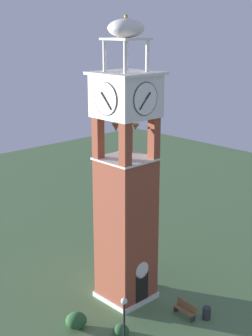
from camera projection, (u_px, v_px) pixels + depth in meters
The scene contains 7 objects.
ground at pixel (126, 296), 33.05m from camera, with size 80.00×80.00×0.00m, color #517547.
clock_tower at pixel (126, 192), 30.94m from camera, with size 3.59×3.59×18.23m.
park_bench at pixel (185, 309), 30.68m from camera, with size 0.54×1.62×0.95m.
lamp_post at pixel (124, 315), 26.60m from camera, with size 0.36×0.36×3.49m.
trash_bin at pixel (207, 313), 30.42m from camera, with size 0.52×0.52×0.80m, color #2D2D33.
shrub_near_entry at pixel (121, 331), 28.68m from camera, with size 0.97×0.97×0.75m, color #28562D.
shrub_left_of_tower at pixel (76, 320), 29.54m from camera, with size 1.29×1.29×0.93m, color #28562D.
Camera 1 is at (-20.18, -21.23, 17.61)m, focal length 52.29 mm.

